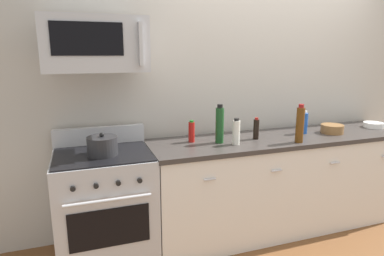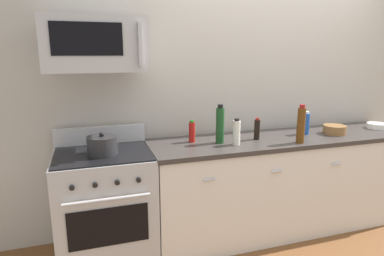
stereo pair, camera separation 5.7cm
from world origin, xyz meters
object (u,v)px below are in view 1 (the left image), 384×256
Objects in this scene: microwave at (95,44)px; bottle_hot_sauce_red at (192,132)px; bowl_wooden_salad at (332,129)px; range_oven at (106,206)px; bottle_vinegar_white at (236,132)px; bottle_soda_blue at (304,123)px; bowl_white_ceramic at (373,125)px; bottle_wine_amber at (300,124)px; bottle_soy_sauce_dark at (256,129)px; stockpot at (103,146)px; bottle_wine_green at (220,125)px.

microwave is 3.82× the size of bottle_hot_sauce_red.
range_oven is at bearing 178.82° from bowl_wooden_salad.
bottle_vinegar_white is 0.39m from bottle_hot_sauce_red.
bottle_vinegar_white reaches higher than bowl_wooden_salad.
bottle_hot_sauce_red is 1.14m from bottle_soda_blue.
bottle_soda_blue is 1.04× the size of bowl_wooden_salad.
bowl_white_ceramic is 0.59m from bowl_wooden_salad.
bowl_white_ceramic is (0.86, -0.02, -0.08)m from bottle_soda_blue.
bottle_vinegar_white is at bearing -169.87° from bottle_soda_blue.
bottle_hot_sauce_red is 0.95m from bottle_wine_amber.
bottle_hot_sauce_red is (-0.59, 0.10, -0.00)m from bottle_soy_sauce_dark.
microwave is 2.20× the size of bottle_wine_amber.
stockpot reaches higher than range_oven.
range_oven is at bearing -173.17° from bottle_hot_sauce_red.
bottle_vinegar_white is 1.17× the size of bottle_hot_sauce_red.
bottle_hot_sauce_red is 0.25m from bottle_wine_green.
bottle_soda_blue is at bearing 46.68° from bottle_wine_amber.
microwave is 2.32m from bowl_wooden_salad.
bottle_hot_sauce_red is 0.91× the size of bowl_wooden_salad.
bottle_vinegar_white is at bearing -176.61° from bowl_wooden_salad.
bottle_vinegar_white is 0.81m from bottle_soda_blue.
bottle_vinegar_white is 1.11m from stockpot.
bottle_soy_sauce_dark is 1.01× the size of bowl_white_ceramic.
bottle_vinegar_white reaches higher than stockpot.
stockpot is (-0.99, -0.04, -0.09)m from bottle_wine_green.
range_oven is 1.28m from microwave.
bottle_soy_sauce_dark is 0.59× the size of bottle_wine_amber.
bottle_hot_sauce_red is at bearing 3.53° from microwave.
bottle_wine_green is 1.78m from bowl_white_ceramic.
bottle_soda_blue is at bearing 163.93° from bowl_wooden_salad.
bottle_soy_sauce_dark is 0.58× the size of bottle_wine_green.
bottle_wine_amber reaches higher than range_oven.
bottle_soda_blue is 0.96× the size of stockpot.
bottle_soy_sauce_dark is at bearing 177.39° from bowl_wooden_salad.
bottle_soy_sauce_dark is 1.36m from stockpot.
bottle_wine_amber is (0.89, -0.32, 0.07)m from bottle_hot_sauce_red.
microwave reaches higher than range_oven.
bottle_hot_sauce_red is 2.00m from bowl_white_ceramic.
bottle_hot_sauce_red is 0.57× the size of bottle_wine_green.
bottle_soda_blue is 0.87m from bowl_white_ceramic.
bottle_vinegar_white is at bearing -158.20° from bottle_soy_sauce_dark.
bowl_wooden_salad is (0.28, -0.08, -0.06)m from bottle_soda_blue.
bottle_wine_amber is at bearing -160.79° from bowl_wooden_salad.
microwave reaches higher than bottle_soda_blue.
bottle_wine_amber reaches higher than bowl_white_ceramic.
microwave reaches higher than bottle_vinegar_white.
bottle_wine_amber is at bearing -12.00° from bottle_vinegar_white.
bottle_soda_blue is at bearing 2.64° from stockpot.
bottle_vinegar_white is (-0.25, -0.10, 0.01)m from bottle_soy_sauce_dark.
bottle_vinegar_white is at bearing -7.90° from microwave.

